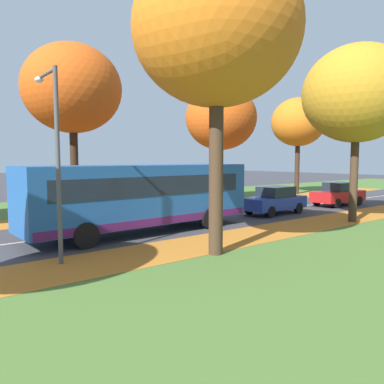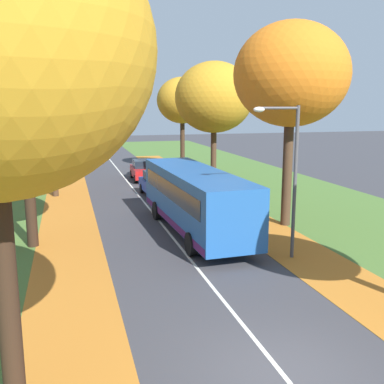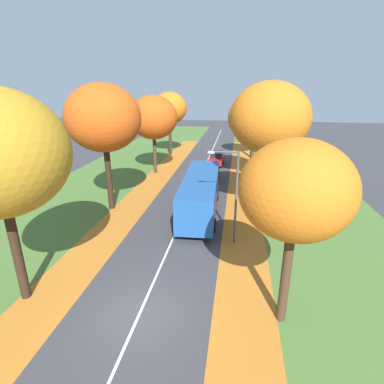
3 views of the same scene
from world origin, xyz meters
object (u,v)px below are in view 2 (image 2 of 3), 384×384
(bus, at_px, (195,197))
(car_red_following, at_px, (143,170))
(car_blue_lead, at_px, (157,184))
(streetlamp_right, at_px, (288,165))
(tree_left_near, at_px, (21,74))
(tree_right_far, at_px, (182,101))
(tree_left_far, at_px, (48,98))
(tree_right_near, at_px, (291,75))
(tree_left_mid, at_px, (50,101))
(tree_right_mid, at_px, (214,98))

(bus, relative_size, car_red_following, 2.46)
(car_blue_lead, bearing_deg, streetlamp_right, -79.59)
(tree_left_near, height_order, tree_right_far, tree_left_near)
(car_red_following, bearing_deg, tree_left_far, 144.99)
(tree_left_far, bearing_deg, bus, -71.13)
(tree_right_near, xyz_separation_m, bus, (-4.80, -0.01, -5.70))
(tree_left_mid, xyz_separation_m, car_red_following, (6.72, 4.95, -5.46))
(bus, distance_m, car_blue_lead, 9.05)
(tree_left_mid, bearing_deg, car_red_following, 36.41)
(streetlamp_right, bearing_deg, tree_right_near, 62.58)
(tree_left_mid, distance_m, tree_right_near, 15.68)
(tree_left_near, height_order, tree_left_mid, tree_left_near)
(tree_right_mid, height_order, car_blue_lead, tree_right_mid)
(tree_right_near, relative_size, streetlamp_right, 1.66)
(tree_right_mid, xyz_separation_m, streetlamp_right, (-1.80, -14.57, -2.75))
(tree_right_near, distance_m, car_blue_lead, 12.16)
(tree_left_near, height_order, car_red_following, tree_left_near)
(streetlamp_right, bearing_deg, tree_right_far, 84.93)
(streetlamp_right, relative_size, car_red_following, 1.41)
(car_red_following, bearing_deg, tree_left_mid, -143.59)
(tree_left_far, relative_size, tree_right_mid, 0.99)
(tree_right_far, relative_size, car_red_following, 2.00)
(tree_left_mid, height_order, tree_left_far, tree_left_far)
(tree_right_mid, height_order, tree_right_far, tree_right_mid)
(tree_right_far, bearing_deg, car_blue_lead, -112.25)
(car_red_following, bearing_deg, tree_right_mid, -53.78)
(streetlamp_right, distance_m, bus, 5.55)
(tree_right_near, height_order, tree_right_mid, tree_right_near)
(bus, height_order, car_blue_lead, bus)
(tree_right_mid, xyz_separation_m, bus, (-4.23, -10.01, -4.78))
(car_blue_lead, bearing_deg, tree_right_near, -61.58)
(streetlamp_right, distance_m, car_blue_lead, 14.10)
(tree_left_near, distance_m, bus, 9.21)
(tree_left_near, relative_size, tree_right_far, 1.16)
(tree_right_mid, bearing_deg, tree_left_far, 136.65)
(tree_left_near, height_order, streetlamp_right, tree_left_near)
(tree_right_mid, distance_m, bus, 11.87)
(tree_right_mid, height_order, car_red_following, tree_right_mid)
(tree_right_mid, bearing_deg, car_red_following, 126.22)
(tree_left_far, xyz_separation_m, streetlamp_right, (9.49, -25.23, -2.84))
(tree_left_near, bearing_deg, tree_right_far, 59.99)
(tree_right_near, distance_m, car_red_following, 17.61)
(tree_right_far, relative_size, streetlamp_right, 1.42)
(tree_right_near, bearing_deg, tree_right_far, 90.42)
(streetlamp_right, bearing_deg, tree_left_near, 156.18)
(streetlamp_right, bearing_deg, tree_right_mid, 82.95)
(tree_right_mid, bearing_deg, tree_left_near, -138.48)
(tree_right_near, height_order, bus, tree_right_near)
(car_red_following, bearing_deg, tree_left_near, -115.10)
(car_blue_lead, bearing_deg, tree_left_mid, 165.55)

